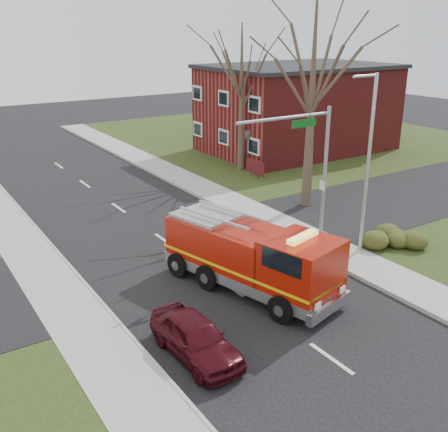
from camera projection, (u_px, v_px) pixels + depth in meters
ground at (230, 287)px, 21.92m from camera, size 120.00×120.00×0.00m
sidewalk_right at (337, 252)px, 25.08m from camera, size 2.40×80.00×0.15m
sidewalk_left at (86, 330)px, 18.71m from camera, size 2.40×80.00×0.15m
brick_building at (298, 108)px, 44.58m from camera, size 15.40×10.40×7.25m
health_center_sign at (255, 167)px, 36.84m from camera, size 0.12×2.00×1.40m
hedge_corner at (394, 237)px, 25.56m from camera, size 2.80×2.00×0.90m
bare_tree_near at (313, 81)px, 28.97m from camera, size 6.00×6.00×12.00m
bare_tree_far at (242, 82)px, 37.14m from camera, size 5.25×5.25×10.50m
traffic_signal_mast at (306, 154)px, 24.16m from camera, size 5.29×0.18×6.80m
streetlight_pole at (368, 161)px, 23.63m from camera, size 1.48×0.16×8.40m
fire_engine at (252, 258)px, 21.32m from camera, size 4.41×8.02×3.07m
parked_car_maroon at (195, 338)px, 17.13m from camera, size 1.75×4.08×1.37m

